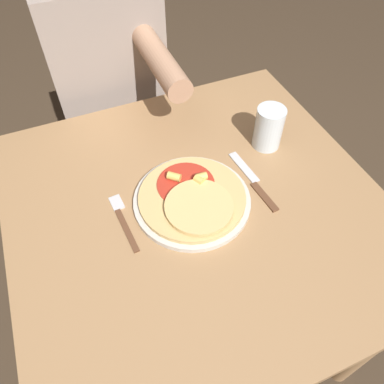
% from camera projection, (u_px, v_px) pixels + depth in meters
% --- Properties ---
extents(ground_plane, '(8.00, 8.00, 0.00)m').
position_uv_depth(ground_plane, '(195.00, 317.00, 1.49)').
color(ground_plane, '#423323').
extents(dining_table, '(0.91, 0.90, 0.74)m').
position_uv_depth(dining_table, '(197.00, 232.00, 1.02)').
color(dining_table, '#9E754C').
rests_on(dining_table, ground_plane).
extents(plate, '(0.29, 0.29, 0.01)m').
position_uv_depth(plate, '(192.00, 200.00, 0.92)').
color(plate, beige).
rests_on(plate, dining_table).
extents(pizza, '(0.26, 0.26, 0.04)m').
position_uv_depth(pizza, '(193.00, 198.00, 0.91)').
color(pizza, tan).
rests_on(pizza, plate).
extents(fork, '(0.03, 0.18, 0.00)m').
position_uv_depth(fork, '(123.00, 219.00, 0.89)').
color(fork, brown).
rests_on(fork, dining_table).
extents(knife, '(0.03, 0.22, 0.00)m').
position_uv_depth(knife, '(254.00, 181.00, 0.97)').
color(knife, brown).
rests_on(knife, dining_table).
extents(drinking_glass, '(0.08, 0.08, 0.12)m').
position_uv_depth(drinking_glass, '(269.00, 128.00, 1.01)').
color(drinking_glass, silver).
rests_on(drinking_glass, dining_table).
extents(person_diner, '(0.36, 0.52, 1.24)m').
position_uv_depth(person_diner, '(110.00, 78.00, 1.29)').
color(person_diner, '#2D2D38').
rests_on(person_diner, ground_plane).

